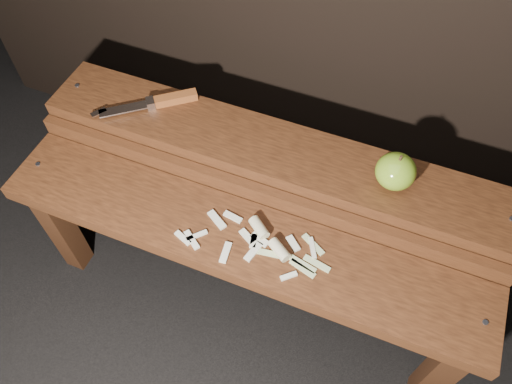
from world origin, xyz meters
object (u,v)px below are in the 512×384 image
at_px(bench_front_tier, 237,253).
at_px(knife, 162,101).
at_px(apple, 396,171).
at_px(bench_rear_tier, 271,169).

bearing_deg(bench_front_tier, knife, 140.86).
bearing_deg(apple, bench_rear_tier, -179.15).
height_order(bench_rear_tier, knife, knife).
bearing_deg(apple, bench_front_tier, -141.71).
bearing_deg(bench_front_tier, bench_rear_tier, 90.00).
relative_size(bench_front_tier, knife, 5.28).
bearing_deg(bench_rear_tier, bench_front_tier, -90.00).
xyz_separation_m(bench_rear_tier, knife, (-0.32, 0.03, 0.10)).
height_order(bench_front_tier, knife, knife).
distance_m(bench_rear_tier, knife, 0.33).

